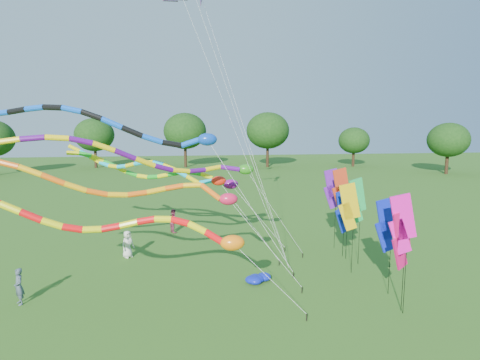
{
  "coord_description": "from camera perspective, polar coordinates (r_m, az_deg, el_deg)",
  "views": [
    {
      "loc": [
        -2.65,
        -15.29,
        7.71
      ],
      "look_at": [
        0.06,
        4.82,
        4.8
      ],
      "focal_mm": 30.0,
      "sensor_mm": 36.0,
      "label": 1
    }
  ],
  "objects": [
    {
      "name": "person_c",
      "position": [
        28.84,
        -9.44,
        -5.75
      ],
      "size": [
        0.92,
        1.0,
        1.66
      ],
      "primitive_type": "imported",
      "rotation": [
        0.0,
        0.0,
        2.02
      ],
      "color": "#9B3854",
      "rests_on": "ground"
    },
    {
      "name": "banner_pole_blue_b",
      "position": [
        23.2,
        14.55,
        -4.34
      ],
      "size": [
        1.16,
        0.29,
        4.05
      ],
      "rotation": [
        0.0,
        0.0,
        0.18
      ],
      "color": "black",
      "rests_on": "ground"
    },
    {
      "name": "tree_ring",
      "position": [
        10.76,
        15.7,
        -4.5
      ],
      "size": [
        121.52,
        116.05,
        9.48
      ],
      "color": "#382314",
      "rests_on": "ground"
    },
    {
      "name": "banner_pole_magenta_b",
      "position": [
        17.45,
        21.98,
        -7.9
      ],
      "size": [
        1.09,
        0.55,
        4.32
      ],
      "rotation": [
        0.0,
        0.0,
        0.42
      ],
      "color": "black",
      "rests_on": "ground"
    },
    {
      "name": "banner_pole_blue_a",
      "position": [
        18.96,
        20.13,
        -6.06
      ],
      "size": [
        1.16,
        0.11,
        4.48
      ],
      "rotation": [
        0.0,
        0.0,
        0.02
      ],
      "color": "black",
      "rests_on": "ground"
    },
    {
      "name": "person_a",
      "position": [
        24.21,
        -15.69,
        -8.77
      ],
      "size": [
        0.9,
        0.89,
        1.57
      ],
      "primitive_type": "imported",
      "rotation": [
        0.0,
        0.0,
        0.78
      ],
      "color": "silver",
      "rests_on": "ground"
    },
    {
      "name": "tube_kite_orange",
      "position": [
        17.05,
        -15.83,
        -0.83
      ],
      "size": [
        14.3,
        1.41,
        7.01
      ],
      "rotation": [
        0.0,
        0.0,
        0.01
      ],
      "color": "black",
      "rests_on": "ground"
    },
    {
      "name": "banner_pole_magenta_a",
      "position": [
        17.15,
        22.05,
        -5.88
      ],
      "size": [
        1.16,
        0.22,
        4.99
      ],
      "rotation": [
        0.0,
        0.0,
        -0.12
      ],
      "color": "black",
      "rests_on": "ground"
    },
    {
      "name": "tube_kite_purple",
      "position": [
        18.91,
        -12.65,
        2.89
      ],
      "size": [
        15.48,
        4.88,
        7.86
      ],
      "rotation": [
        0.0,
        0.0,
        0.31
      ],
      "color": "black",
      "rests_on": "ground"
    },
    {
      "name": "blue_nylon_heap",
      "position": [
        19.92,
        2.44,
        -14.05
      ],
      "size": [
        1.21,
        1.26,
        0.44
      ],
      "color": "#0D1CB5",
      "rests_on": "ground"
    },
    {
      "name": "tube_kite_red",
      "position": [
        15.93,
        -13.93,
        -6.57
      ],
      "size": [
        12.59,
        1.73,
        5.7
      ],
      "rotation": [
        0.0,
        0.0,
        -0.15
      ],
      "color": "black",
      "rests_on": "ground"
    },
    {
      "name": "person_b",
      "position": [
        20.02,
        -28.94,
        -13.12
      ],
      "size": [
        0.65,
        0.69,
        1.58
      ],
      "primitive_type": "imported",
      "rotation": [
        0.0,
        0.0,
        -0.94
      ],
      "color": "#414C5B",
      "rests_on": "ground"
    },
    {
      "name": "tube_kite_blue",
      "position": [
        19.75,
        -18.7,
        7.36
      ],
      "size": [
        16.42,
        2.2,
        9.26
      ],
      "rotation": [
        0.0,
        0.0,
        -0.09
      ],
      "color": "black",
      "rests_on": "ground"
    },
    {
      "name": "banner_pole_violet",
      "position": [
        24.94,
        12.98,
        -1.24
      ],
      "size": [
        1.16,
        0.11,
        4.99
      ],
      "rotation": [
        0.0,
        0.0,
        0.02
      ],
      "color": "black",
      "rests_on": "ground"
    },
    {
      "name": "ground",
      "position": [
        17.33,
        2.03,
        -18.26
      ],
      "size": [
        160.0,
        160.0,
        0.0
      ],
      "primitive_type": "plane",
      "color": "#295C18",
      "rests_on": "ground"
    },
    {
      "name": "banner_pole_red",
      "position": [
        23.43,
        14.18,
        -1.34
      ],
      "size": [
        1.16,
        0.15,
        5.21
      ],
      "rotation": [
        0.0,
        0.0,
        0.06
      ],
      "color": "black",
      "rests_on": "ground"
    },
    {
      "name": "banner_pole_green",
      "position": [
        22.35,
        16.29,
        -2.87
      ],
      "size": [
        1.15,
        0.34,
        4.83
      ],
      "rotation": [
        0.0,
        0.0,
        0.23
      ],
      "color": "black",
      "rests_on": "ground"
    },
    {
      "name": "banner_pole_orange",
      "position": [
        21.04,
        15.25,
        -3.73
      ],
      "size": [
        1.16,
        0.25,
        4.74
      ],
      "rotation": [
        0.0,
        0.0,
        -0.15
      ],
      "color": "black",
      "rests_on": "ground"
    },
    {
      "name": "tube_kite_cyan",
      "position": [
        23.14,
        -11.41,
        1.45
      ],
      "size": [
        11.76,
        5.15,
        6.84
      ],
      "rotation": [
        0.0,
        0.0,
        -0.37
      ],
      "color": "black",
      "rests_on": "ground"
    },
    {
      "name": "tube_kite_green",
      "position": [
        24.01,
        -9.53,
        0.8
      ],
      "size": [
        12.55,
        2.34,
        6.6
      ],
      "rotation": [
        0.0,
        0.0,
        -0.16
      ],
      "color": "black",
      "rests_on": "ground"
    }
  ]
}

